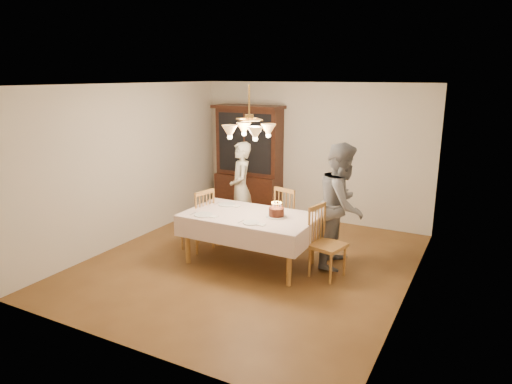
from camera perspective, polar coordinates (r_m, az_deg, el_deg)
The scene contains 14 objects.
ground at distance 6.90m, azimuth -0.78°, elevation -8.85°, with size 5.00×5.00×0.00m, color brown.
room_shell at distance 6.44m, azimuth -0.83°, elevation 4.19°, with size 5.00×5.00×5.00m.
dining_table at distance 6.66m, azimuth -0.80°, elevation -3.44°, with size 1.90×1.10×0.76m.
china_hutch at distance 9.07m, azimuth -0.89°, elevation 3.72°, with size 1.38×0.54×2.16m.
chair_far_side at distance 7.45m, azimuth 4.37°, elevation -3.46°, with size 0.53×0.52×1.00m.
chair_left_end at distance 7.33m, azimuth -7.32°, elevation -3.74°, with size 0.50×0.51×1.00m.
chair_right_end at distance 6.39m, azimuth 8.85°, elevation -6.69°, with size 0.51×0.53×1.00m.
elderly_woman at distance 7.91m, azimuth -1.90°, elevation 0.42°, with size 0.59×0.39×1.62m, color beige.
adult_in_grey at distance 6.69m, azimuth 10.66°, elevation -1.62°, with size 0.88×0.69×1.81m, color slate.
birthday_cake at distance 6.52m, azimuth 2.57°, elevation -2.57°, with size 0.30×0.30×0.22m.
place_setting_near_left at distance 6.63m, azimuth -6.51°, elevation -2.86°, with size 0.41×0.27×0.02m.
place_setting_near_right at distance 6.24m, azimuth -0.50°, elevation -3.89°, with size 0.38×0.23×0.02m.
place_setting_far_left at distance 7.11m, azimuth -3.60°, elevation -1.59°, with size 0.41×0.26×0.02m.
chandelier at distance 6.38m, azimuth -0.84°, elevation 7.69°, with size 0.62×0.62×0.73m.
Camera 1 is at (3.03, -5.56, 2.73)m, focal length 32.00 mm.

